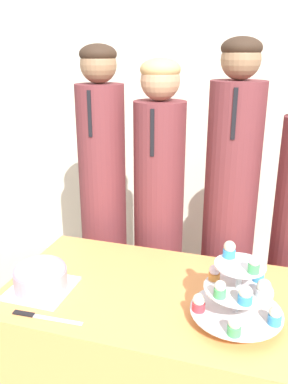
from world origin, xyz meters
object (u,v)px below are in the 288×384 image
object	(u,v)px
student_2	(229,219)
student_1	(158,217)
cake_knife	(36,316)
cupcake_stand	(239,292)
student_0	(103,205)
round_cake	(40,275)

from	to	relation	value
student_2	student_1	bearing A→B (deg)	-180.00
cake_knife	cupcake_stand	bearing A→B (deg)	12.28
cake_knife	student_2	distance (m)	1.05
student_0	student_1	distance (m)	0.31
student_1	student_2	size ratio (longest dim) A/B	0.95
round_cake	cake_knife	size ratio (longest dim) A/B	0.88
cupcake_stand	round_cake	bearing A→B (deg)	-178.37
student_2	cake_knife	bearing A→B (deg)	-123.22
cupcake_stand	cake_knife	bearing A→B (deg)	-165.19
cupcake_stand	student_1	world-z (taller)	student_1
cake_knife	student_0	distance (m)	0.88
round_cake	student_1	distance (m)	0.77
round_cake	cake_knife	bearing A→B (deg)	-66.16
cupcake_stand	student_0	xyz separation A→B (m)	(-0.78, 0.69, -0.04)
student_0	student_2	distance (m)	0.67
student_1	student_2	world-z (taller)	student_2
cake_knife	student_0	world-z (taller)	student_0
student_1	student_2	xyz separation A→B (m)	(0.36, 0.00, 0.04)
cupcake_stand	student_2	bearing A→B (deg)	98.39
student_0	student_2	xyz separation A→B (m)	(0.67, 0.00, 0.01)
student_0	student_1	bearing A→B (deg)	0.00
round_cake	student_0	xyz separation A→B (m)	(-0.03, 0.72, 0.02)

